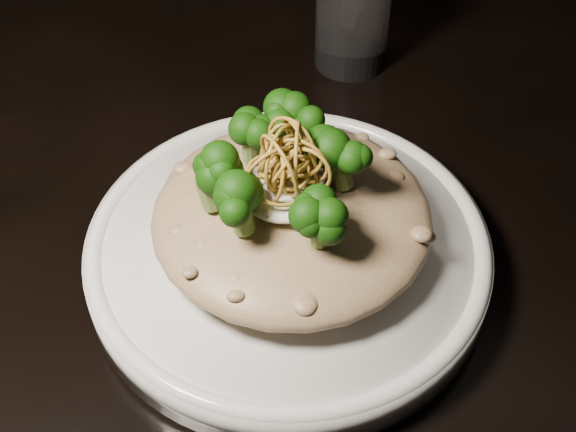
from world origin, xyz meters
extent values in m
cube|color=black|center=(0.00, 0.00, 0.73)|extent=(1.10, 0.80, 0.04)
cylinder|color=white|center=(0.01, -0.01, 0.76)|extent=(0.29, 0.29, 0.03)
ellipsoid|color=brown|center=(0.02, -0.01, 0.80)|extent=(0.19, 0.19, 0.04)
ellipsoid|color=white|center=(0.01, -0.01, 0.83)|extent=(0.06, 0.06, 0.02)
cylinder|color=white|center=(0.10, 0.24, 0.81)|extent=(0.07, 0.07, 0.12)
camera|label=1|loc=(-0.02, -0.38, 1.20)|focal=50.00mm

